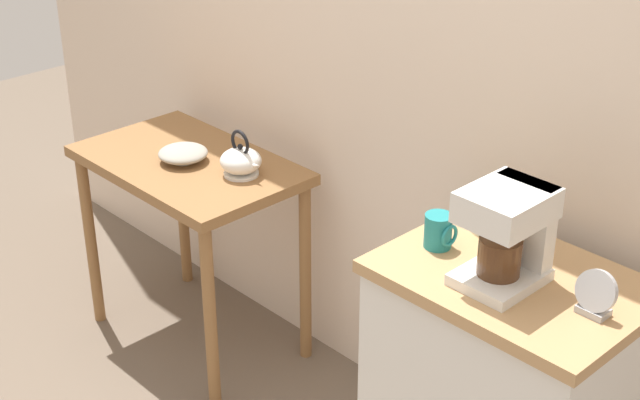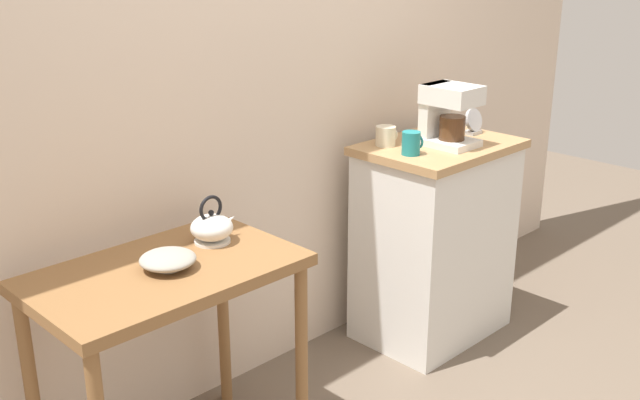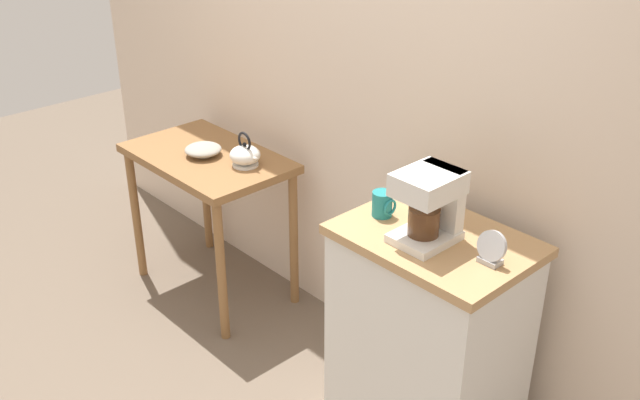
% 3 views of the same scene
% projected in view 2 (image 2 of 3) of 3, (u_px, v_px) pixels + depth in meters
% --- Properties ---
extents(ground_plane, '(8.00, 8.00, 0.00)m').
position_uv_depth(ground_plane, '(324.00, 397.00, 3.04)').
color(ground_plane, '#6B5B4C').
extents(back_wall, '(4.40, 0.10, 2.80)m').
position_uv_depth(back_wall, '(268.00, 33.00, 2.92)').
color(back_wall, beige).
rests_on(back_wall, ground_plane).
extents(wooden_table, '(0.84, 0.52, 0.77)m').
position_uv_depth(wooden_table, '(167.00, 300.00, 2.41)').
color(wooden_table, olive).
rests_on(wooden_table, ground_plane).
extents(kitchen_counter, '(0.68, 0.49, 0.91)m').
position_uv_depth(kitchen_counter, '(434.00, 240.00, 3.41)').
color(kitchen_counter, white).
rests_on(kitchen_counter, ground_plane).
extents(bowl_stoneware, '(0.18, 0.18, 0.06)m').
position_uv_depth(bowl_stoneware, '(168.00, 260.00, 2.35)').
color(bowl_stoneware, '#9E998C').
rests_on(bowl_stoneware, wooden_table).
extents(teakettle, '(0.18, 0.14, 0.17)m').
position_uv_depth(teakettle, '(212.00, 227.00, 2.55)').
color(teakettle, white).
rests_on(teakettle, wooden_table).
extents(coffee_maker, '(0.18, 0.22, 0.26)m').
position_uv_depth(coffee_maker, '(447.00, 112.00, 3.19)').
color(coffee_maker, white).
rests_on(coffee_maker, kitchen_counter).
extents(mug_small_cream, '(0.09, 0.09, 0.08)m').
position_uv_depth(mug_small_cream, '(386.00, 136.00, 3.21)').
color(mug_small_cream, beige).
rests_on(mug_small_cream, kitchen_counter).
extents(mug_dark_teal, '(0.08, 0.08, 0.10)m').
position_uv_depth(mug_dark_teal, '(411.00, 143.00, 3.07)').
color(mug_dark_teal, teal).
rests_on(mug_dark_teal, kitchen_counter).
extents(table_clock, '(0.10, 0.05, 0.12)m').
position_uv_depth(table_clock, '(474.00, 123.00, 3.39)').
color(table_clock, '#B2B5BA').
rests_on(table_clock, kitchen_counter).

